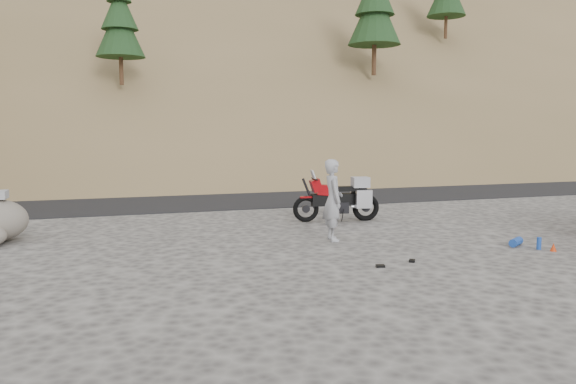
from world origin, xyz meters
name	(u,v)px	position (x,y,z in m)	size (l,w,h in m)	color
ground	(350,244)	(0.00, 0.00, 0.00)	(140.00, 140.00, 0.00)	#454240
road	(246,196)	(0.00, 9.00, 0.00)	(120.00, 7.00, 0.05)	black
hillside	(157,29)	(-0.05, 40.88, 11.08)	(120.00, 73.00, 46.72)	brown
motorcycle	(341,199)	(0.98, 2.77, 0.58)	(2.28, 0.86, 1.36)	black
man	(333,240)	(-0.18, 0.48, 0.00)	(0.63, 0.42, 1.74)	#98999E
gear_blue_mat	(516,242)	(3.14, -1.22, 0.08)	(0.17, 0.17, 0.42)	#1A429E
gear_bottle	(539,243)	(3.33, -1.64, 0.12)	(0.09, 0.09, 0.24)	#1A429E
gear_funnel	(553,247)	(3.48, -1.86, 0.08)	(0.12, 0.12, 0.16)	red
gear_glove_a	(380,266)	(-0.31, -1.96, 0.02)	(0.15, 0.11, 0.04)	black
gear_glove_b	(412,261)	(0.41, -1.80, 0.02)	(0.14, 0.10, 0.05)	black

